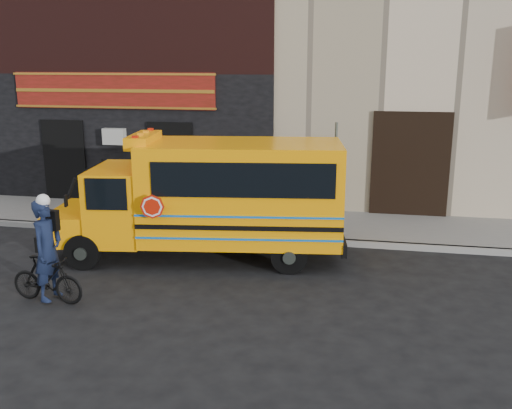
{
  "coord_description": "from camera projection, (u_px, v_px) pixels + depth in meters",
  "views": [
    {
      "loc": [
        2.74,
        -11.29,
        4.52
      ],
      "look_at": [
        0.17,
        1.85,
        1.15
      ],
      "focal_mm": 40.0,
      "sensor_mm": 36.0,
      "label": 1
    }
  ],
  "objects": [
    {
      "name": "sidewalk",
      "position": [
        265.0,
        222.0,
        16.24
      ],
      "size": [
        40.0,
        3.0,
        0.15
      ],
      "primitive_type": "cube",
      "color": "slate",
      "rests_on": "ground"
    },
    {
      "name": "school_bus",
      "position": [
        213.0,
        195.0,
        13.2
      ],
      "size": [
        7.12,
        3.04,
        2.92
      ],
      "color": "black",
      "rests_on": "ground"
    },
    {
      "name": "ground",
      "position": [
        232.0,
        276.0,
        12.36
      ],
      "size": [
        120.0,
        120.0,
        0.0
      ],
      "primitive_type": "plane",
      "color": "black",
      "rests_on": "ground"
    },
    {
      "name": "curb",
      "position": [
        255.0,
        237.0,
        14.82
      ],
      "size": [
        40.0,
        0.2,
        0.15
      ],
      "primitive_type": "cube",
      "color": "gray",
      "rests_on": "ground"
    },
    {
      "name": "sign_pole",
      "position": [
        335.0,
        178.0,
        14.14
      ],
      "size": [
        0.09,
        0.27,
        3.09
      ],
      "color": "#404841",
      "rests_on": "ground"
    },
    {
      "name": "building",
      "position": [
        295.0,
        16.0,
        20.83
      ],
      "size": [
        20.0,
        10.7,
        12.0
      ],
      "color": "beige",
      "rests_on": "sidewalk"
    },
    {
      "name": "bicycle",
      "position": [
        47.0,
        279.0,
        10.93
      ],
      "size": [
        1.57,
        0.58,
        0.92
      ],
      "primitive_type": "imported",
      "rotation": [
        0.0,
        0.0,
        1.47
      ],
      "color": "black",
      "rests_on": "ground"
    },
    {
      "name": "cyclist",
      "position": [
        48.0,
        252.0,
        10.87
      ],
      "size": [
        0.53,
        0.75,
        1.97
      ],
      "primitive_type": "imported",
      "rotation": [
        0.0,
        0.0,
        1.49
      ],
      "color": "black",
      "rests_on": "ground"
    }
  ]
}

